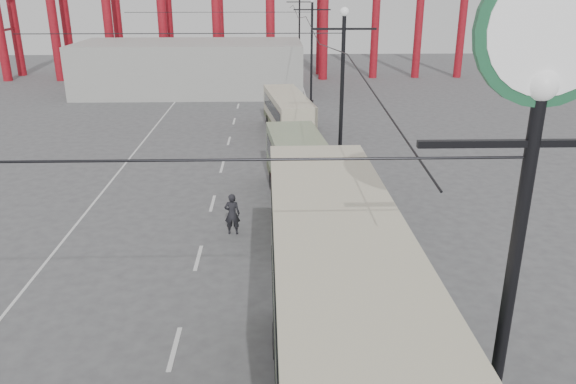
{
  "coord_description": "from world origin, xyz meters",
  "views": [
    {
      "loc": [
        2.01,
        -10.35,
        10.35
      ],
      "look_at": [
        2.6,
        9.44,
        3.0
      ],
      "focal_mm": 35.0,
      "sensor_mm": 36.0,
      "label": 1
    }
  ],
  "objects_px": {
    "single_decker_green": "(303,177)",
    "double_decker_bus": "(334,318)",
    "single_decker_cream": "(288,113)",
    "pedestrian": "(232,214)",
    "lamp_post_near": "(528,174)"
  },
  "relations": [
    {
      "from": "single_decker_green",
      "to": "double_decker_bus",
      "type": "bearing_deg",
      "value": -95.85
    },
    {
      "from": "single_decker_cream",
      "to": "pedestrian",
      "type": "bearing_deg",
      "value": -107.34
    },
    {
      "from": "pedestrian",
      "to": "lamp_post_near",
      "type": "bearing_deg",
      "value": 111.37
    },
    {
      "from": "lamp_post_near",
      "to": "pedestrian",
      "type": "bearing_deg",
      "value": 109.24
    },
    {
      "from": "lamp_post_near",
      "to": "pedestrian",
      "type": "height_order",
      "value": "lamp_post_near"
    },
    {
      "from": "lamp_post_near",
      "to": "double_decker_bus",
      "type": "distance_m",
      "value": 6.22
    },
    {
      "from": "double_decker_bus",
      "to": "lamp_post_near",
      "type": "bearing_deg",
      "value": -58.42
    },
    {
      "from": "double_decker_bus",
      "to": "pedestrian",
      "type": "relative_size",
      "value": 5.78
    },
    {
      "from": "lamp_post_near",
      "to": "single_decker_green",
      "type": "distance_m",
      "value": 18.92
    },
    {
      "from": "single_decker_cream",
      "to": "pedestrian",
      "type": "xyz_separation_m",
      "value": [
        -2.95,
        -17.21,
        -0.71
      ]
    },
    {
      "from": "double_decker_bus",
      "to": "single_decker_green",
      "type": "xyz_separation_m",
      "value": [
        0.12,
        14.26,
        -1.46
      ]
    },
    {
      "from": "double_decker_bus",
      "to": "single_decker_cream",
      "type": "xyz_separation_m",
      "value": [
        -0.18,
        29.0,
        -1.6
      ]
    },
    {
      "from": "lamp_post_near",
      "to": "double_decker_bus",
      "type": "bearing_deg",
      "value": 122.14
    },
    {
      "from": "single_decker_green",
      "to": "lamp_post_near",
      "type": "bearing_deg",
      "value": -88.64
    },
    {
      "from": "single_decker_green",
      "to": "single_decker_cream",
      "type": "distance_m",
      "value": 14.75
    }
  ]
}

